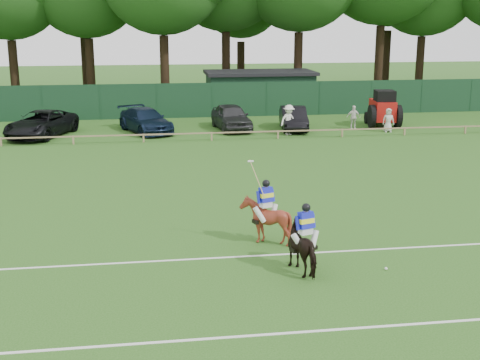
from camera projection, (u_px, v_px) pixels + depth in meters
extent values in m
plane|color=#1E4C14|center=(238.00, 245.00, 20.63)|extent=(160.00, 160.00, 0.00)
imported|color=black|center=(305.00, 248.00, 18.41)|extent=(1.25, 1.85, 1.43)
imported|color=maroon|center=(266.00, 220.00, 20.71)|extent=(1.63, 1.73, 1.54)
imported|color=black|center=(41.00, 124.00, 39.08)|extent=(4.41, 6.19, 1.57)
imported|color=#101D34|center=(146.00, 120.00, 40.57)|extent=(3.93, 5.58, 1.50)
imported|color=#2F2F32|center=(231.00, 117.00, 41.47)|extent=(2.48, 5.03, 1.65)
imported|color=black|center=(294.00, 118.00, 41.46)|extent=(2.13, 4.66, 1.48)
imported|color=white|center=(289.00, 120.00, 39.63)|extent=(1.38, 1.12, 1.86)
imported|color=silver|center=(353.00, 117.00, 41.61)|extent=(0.92, 0.40, 1.55)
imported|color=beige|center=(388.00, 120.00, 40.62)|extent=(0.77, 0.54, 1.51)
cube|color=silver|center=(306.00, 231.00, 18.28)|extent=(0.42, 0.36, 0.18)
cube|color=#1B20C3|center=(306.00, 220.00, 18.20)|extent=(0.47, 0.41, 0.51)
cube|color=yellow|center=(306.00, 221.00, 18.21)|extent=(0.50, 0.40, 0.18)
sphere|color=black|center=(306.00, 208.00, 18.11)|extent=(0.25, 0.25, 0.25)
cylinder|color=silver|center=(314.00, 240.00, 18.42)|extent=(0.40, 0.43, 0.59)
cylinder|color=silver|center=(298.00, 242.00, 18.20)|extent=(0.45, 0.30, 0.59)
cube|color=silver|center=(266.00, 204.00, 20.57)|extent=(0.43, 0.37, 0.18)
cube|color=#1B20C3|center=(266.00, 195.00, 20.49)|extent=(0.48, 0.42, 0.51)
cube|color=yellow|center=(266.00, 195.00, 20.50)|extent=(0.50, 0.41, 0.18)
sphere|color=black|center=(266.00, 183.00, 20.40)|extent=(0.25, 0.25, 0.25)
cylinder|color=silver|center=(273.00, 212.00, 20.72)|extent=(0.39, 0.44, 0.59)
cylinder|color=silver|center=(260.00, 215.00, 20.49)|extent=(0.46, 0.29, 0.59)
cylinder|color=tan|center=(257.00, 179.00, 20.26)|extent=(0.45, 0.47, 1.17)
sphere|color=silver|center=(386.00, 269.00, 18.63)|extent=(0.09, 0.09, 0.09)
cube|color=silver|center=(275.00, 334.00, 14.88)|extent=(60.00, 0.10, 0.01)
cube|color=silver|center=(243.00, 257.00, 19.67)|extent=(60.00, 0.10, 0.01)
cube|color=#997F5B|center=(195.00, 133.00, 37.77)|extent=(62.00, 0.08, 0.08)
cube|color=#14351E|center=(185.00, 101.00, 46.20)|extent=(92.00, 0.04, 2.50)
cube|color=#14331E|center=(260.00, 92.00, 49.88)|extent=(8.00, 4.00, 2.80)
cube|color=black|center=(260.00, 73.00, 49.50)|extent=(8.40, 4.40, 0.24)
cube|color=#AC130F|center=(382.00, 110.00, 42.78)|extent=(1.59, 2.57, 1.32)
cube|color=black|center=(385.00, 97.00, 42.16)|extent=(1.36, 1.45, 0.91)
cylinder|color=black|center=(372.00, 116.00, 42.14)|extent=(0.48, 1.54, 1.52)
cylinder|color=black|center=(398.00, 116.00, 42.19)|extent=(0.48, 1.54, 1.52)
cylinder|color=black|center=(367.00, 118.00, 43.90)|extent=(0.40, 0.84, 0.81)
cylinder|color=black|center=(389.00, 118.00, 43.94)|extent=(0.40, 0.84, 0.81)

